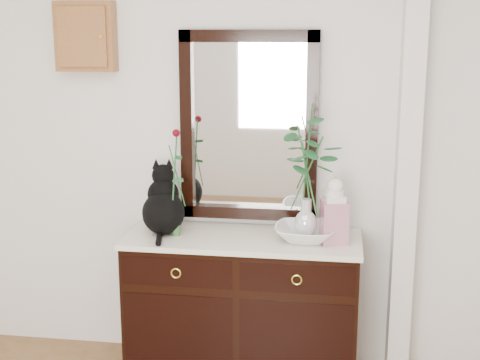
% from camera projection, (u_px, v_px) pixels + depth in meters
% --- Properties ---
extents(wall_back, '(3.60, 0.04, 2.70)m').
position_uv_depth(wall_back, '(232.00, 141.00, 3.91)').
color(wall_back, silver).
rests_on(wall_back, ground).
extents(pilaster, '(0.12, 0.20, 2.70)m').
position_uv_depth(pilaster, '(408.00, 148.00, 3.69)').
color(pilaster, silver).
rests_on(pilaster, ground).
extents(sideboard, '(1.33, 0.52, 0.82)m').
position_uv_depth(sideboard, '(243.00, 299.00, 3.85)').
color(sideboard, black).
rests_on(sideboard, ground).
extents(wall_mirror, '(0.80, 0.06, 1.10)m').
position_uv_depth(wall_mirror, '(249.00, 127.00, 3.86)').
color(wall_mirror, black).
rests_on(wall_mirror, wall_back).
extents(key_cabinet, '(0.35, 0.10, 0.40)m').
position_uv_depth(key_cabinet, '(86.00, 37.00, 3.86)').
color(key_cabinet, brown).
rests_on(key_cabinet, wall_back).
extents(cat, '(0.35, 0.40, 0.39)m').
position_uv_depth(cat, '(163.00, 199.00, 3.80)').
color(cat, black).
rests_on(cat, sideboard).
extents(lotus_bowl, '(0.35, 0.35, 0.08)m').
position_uv_depth(lotus_bowl, '(305.00, 233.00, 3.69)').
color(lotus_bowl, silver).
rests_on(lotus_bowl, sideboard).
extents(vase_branches, '(0.46, 0.46, 0.75)m').
position_uv_depth(vase_branches, '(307.00, 170.00, 3.61)').
color(vase_branches, silver).
rests_on(vase_branches, lotus_bowl).
extents(bud_vase_rose, '(0.08, 0.08, 0.62)m').
position_uv_depth(bud_vase_rose, '(175.00, 182.00, 3.72)').
color(bud_vase_rose, '#32622D').
rests_on(bud_vase_rose, sideboard).
extents(ginger_jar, '(0.16, 0.16, 0.37)m').
position_uv_depth(ginger_jar, '(335.00, 210.00, 3.62)').
color(ginger_jar, silver).
rests_on(ginger_jar, sideboard).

